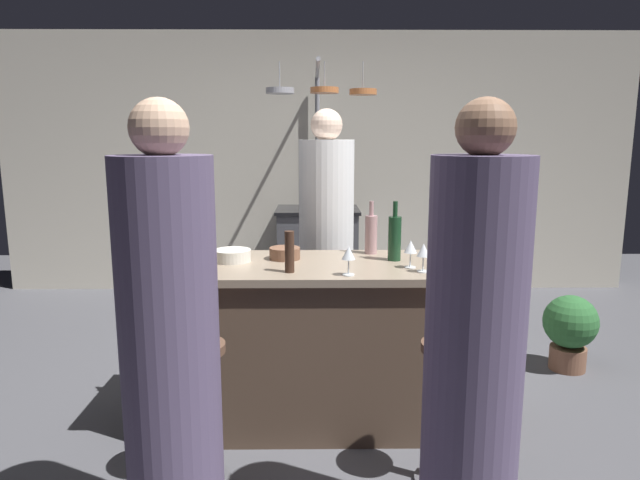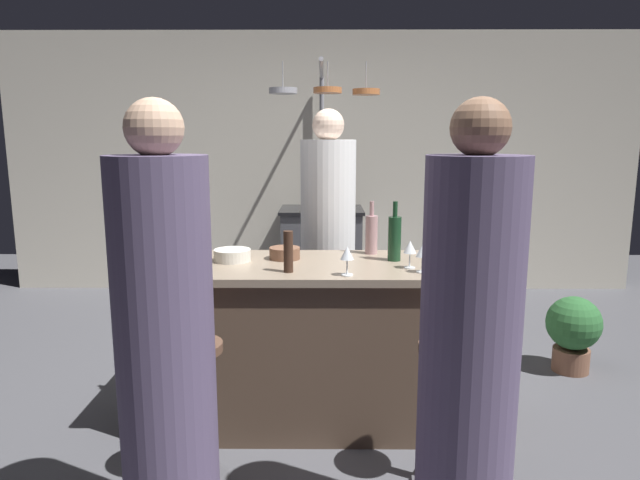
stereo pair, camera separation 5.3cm
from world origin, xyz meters
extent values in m
plane|color=#4C4C51|center=(0.00, 0.00, 0.00)|extent=(9.00, 9.00, 0.00)
cube|color=beige|center=(0.00, 2.85, 1.30)|extent=(6.40, 0.16, 2.60)
cube|color=brown|center=(0.00, 0.00, 0.43)|extent=(1.72, 0.66, 0.86)
cube|color=gray|center=(0.00, 0.00, 0.88)|extent=(1.80, 0.72, 0.04)
cube|color=#47474C|center=(0.00, 2.45, 0.43)|extent=(0.76, 0.60, 0.86)
cube|color=black|center=(0.00, 2.45, 0.88)|extent=(0.80, 0.64, 0.03)
cylinder|color=white|center=(0.05, 0.81, 0.78)|extent=(0.37, 0.37, 1.55)
sphere|color=beige|center=(0.05, 0.81, 1.65)|extent=(0.21, 0.21, 0.21)
cylinder|color=#4C4C51|center=(-0.55, -0.62, 0.33)|extent=(0.06, 0.06, 0.62)
cylinder|color=brown|center=(-0.55, -0.62, 0.66)|extent=(0.26, 0.26, 0.04)
cylinder|color=#594C6B|center=(-0.56, -1.00, 0.75)|extent=(0.36, 0.36, 1.51)
sphere|color=#D8AD8C|center=(-0.56, -1.00, 1.60)|extent=(0.21, 0.21, 0.21)
cylinder|color=#4C4C51|center=(0.57, -0.62, 0.33)|extent=(0.06, 0.06, 0.62)
cylinder|color=brown|center=(0.57, -0.62, 0.66)|extent=(0.26, 0.26, 0.04)
cylinder|color=#594C6B|center=(0.55, -1.02, 0.75)|extent=(0.36, 0.36, 1.51)
sphere|color=#8C664C|center=(0.55, -1.02, 1.60)|extent=(0.21, 0.21, 0.21)
cylinder|color=gray|center=(0.00, 2.70, 1.07)|extent=(0.04, 0.04, 2.15)
cylinder|color=gray|center=(0.00, 2.06, 2.15)|extent=(0.04, 1.28, 0.04)
cylinder|color=gray|center=(-0.30, 1.60, 1.93)|extent=(0.22, 0.22, 0.04)
cylinder|color=gray|center=(-0.30, 1.57, 2.04)|extent=(0.01, 0.01, 0.22)
cylinder|color=#B26638|center=(0.05, 1.55, 1.93)|extent=(0.22, 0.22, 0.04)
cylinder|color=gray|center=(0.05, 1.57, 2.04)|extent=(0.01, 0.01, 0.22)
cylinder|color=#B26638|center=(0.35, 1.53, 1.92)|extent=(0.21, 0.21, 0.04)
cylinder|color=gray|center=(0.35, 1.57, 2.03)|extent=(0.01, 0.01, 0.23)
cylinder|color=brown|center=(1.70, 0.66, 0.08)|extent=(0.24, 0.24, 0.16)
sphere|color=#2D6633|center=(1.70, 0.66, 0.34)|extent=(0.36, 0.36, 0.36)
cylinder|color=#382319|center=(-0.16, -0.20, 1.01)|extent=(0.05, 0.05, 0.21)
cylinder|color=gray|center=(-0.76, 0.08, 1.02)|extent=(0.07, 0.07, 0.23)
cylinder|color=gray|center=(-0.76, 0.08, 1.17)|extent=(0.03, 0.03, 0.08)
cylinder|color=#B78C8E|center=(0.30, 0.26, 1.01)|extent=(0.07, 0.07, 0.22)
cylinder|color=#B78C8E|center=(0.30, 0.26, 1.17)|extent=(0.03, 0.03, 0.08)
cylinder|color=#193D23|center=(0.41, 0.07, 1.02)|extent=(0.07, 0.07, 0.24)
cylinder|color=#193D23|center=(0.41, 0.07, 1.19)|extent=(0.03, 0.03, 0.08)
cylinder|color=silver|center=(0.52, -0.21, 0.90)|extent=(0.06, 0.06, 0.01)
cylinder|color=silver|center=(0.52, -0.21, 0.94)|extent=(0.01, 0.01, 0.07)
cone|color=silver|center=(0.52, -0.21, 1.01)|extent=(0.07, 0.07, 0.06)
cylinder|color=silver|center=(0.47, -0.11, 0.90)|extent=(0.06, 0.06, 0.01)
cylinder|color=silver|center=(0.47, -0.11, 0.94)|extent=(0.01, 0.01, 0.07)
cone|color=silver|center=(0.47, -0.11, 1.01)|extent=(0.07, 0.07, 0.06)
cylinder|color=silver|center=(0.14, -0.27, 0.90)|extent=(0.06, 0.06, 0.01)
cylinder|color=silver|center=(0.14, -0.27, 0.94)|extent=(0.01, 0.01, 0.07)
cone|color=silver|center=(0.14, -0.27, 1.01)|extent=(0.07, 0.07, 0.06)
cylinder|color=brown|center=(-0.20, 0.11, 0.93)|extent=(0.17, 0.17, 0.07)
cylinder|color=silver|center=(-0.48, 0.05, 0.93)|extent=(0.20, 0.20, 0.06)
camera|label=1|loc=(-0.03, -2.95, 1.57)|focal=31.46mm
camera|label=2|loc=(0.02, -2.95, 1.57)|focal=31.46mm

